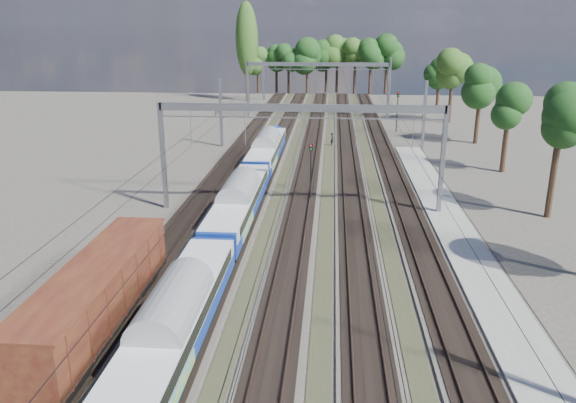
# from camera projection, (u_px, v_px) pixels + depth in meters

# --- Properties ---
(track_bed) EXTENTS (21.00, 130.00, 0.34)m
(track_bed) POSITION_uv_depth(u_px,v_px,m) (308.00, 166.00, 61.64)
(track_bed) COLOR #47423A
(track_bed) RESTS_ON ground
(platform) EXTENTS (3.00, 70.00, 0.30)m
(platform) POSITION_uv_depth(u_px,v_px,m) (472.00, 262.00, 36.99)
(platform) COLOR gray
(platform) RESTS_ON ground
(catenary) EXTENTS (25.65, 130.00, 9.00)m
(catenary) POSITION_uv_depth(u_px,v_px,m) (314.00, 99.00, 66.97)
(catenary) COLOR gray
(catenary) RESTS_ON ground
(tree_belt) EXTENTS (39.81, 98.36, 11.29)m
(tree_belt) POSITION_uv_depth(u_px,v_px,m) (352.00, 63.00, 107.52)
(tree_belt) COLOR black
(tree_belt) RESTS_ON ground
(poplar) EXTENTS (4.40, 4.40, 19.04)m
(poplar) POSITION_uv_depth(u_px,v_px,m) (247.00, 40.00, 109.41)
(poplar) COLOR black
(poplar) RESTS_ON ground
(emu_train) EXTENTS (2.64, 55.96, 3.86)m
(emu_train) POSITION_uv_depth(u_px,v_px,m) (238.00, 199.00, 43.07)
(emu_train) COLOR black
(emu_train) RESTS_ON ground
(freight_boxcar) EXTENTS (2.94, 14.20, 3.66)m
(freight_boxcar) POSITION_uv_depth(u_px,v_px,m) (97.00, 294.00, 28.15)
(freight_boxcar) COLOR black
(freight_boxcar) RESTS_ON ground
(worker) EXTENTS (0.47, 0.65, 1.68)m
(worker) POSITION_uv_depth(u_px,v_px,m) (332.00, 139.00, 72.11)
(worker) COLOR black
(worker) RESTS_ON ground
(signal_near) EXTENTS (0.36, 0.33, 5.18)m
(signal_near) POSITION_uv_depth(u_px,v_px,m) (311.00, 165.00, 49.11)
(signal_near) COLOR black
(signal_near) RESTS_ON ground
(signal_far) EXTENTS (0.37, 0.34, 5.72)m
(signal_far) POSITION_uv_depth(u_px,v_px,m) (397.00, 107.00, 80.31)
(signal_far) COLOR black
(signal_far) RESTS_ON ground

